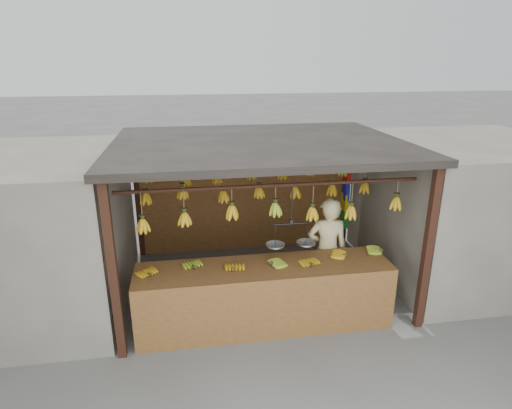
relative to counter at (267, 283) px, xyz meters
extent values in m
plane|color=#5B5B57|center=(0.11, 1.23, -0.71)|extent=(80.00, 80.00, 0.00)
cube|color=black|center=(-1.89, -0.27, 0.44)|extent=(0.10, 0.10, 2.30)
cube|color=black|center=(2.11, -0.27, 0.44)|extent=(0.10, 0.10, 2.30)
cube|color=black|center=(-1.89, 2.73, 0.44)|extent=(0.10, 0.10, 2.30)
cube|color=black|center=(2.11, 2.73, 0.44)|extent=(0.10, 0.10, 2.30)
cube|color=black|center=(0.11, 1.23, 1.64)|extent=(4.30, 3.30, 0.10)
cylinder|color=black|center=(0.11, 0.23, 1.29)|extent=(4.00, 0.05, 0.05)
cylinder|color=black|center=(0.11, 1.23, 1.29)|extent=(4.00, 0.05, 0.05)
cylinder|color=black|center=(0.11, 2.23, 1.29)|extent=(4.00, 0.05, 0.05)
cube|color=brown|center=(0.11, 2.73, 0.19)|extent=(4.00, 0.06, 1.80)
cube|color=slate|center=(-3.49, 1.23, 0.44)|extent=(3.00, 3.00, 2.30)
cube|color=slate|center=(3.71, 1.23, 0.44)|extent=(3.00, 3.00, 2.30)
cube|color=brown|center=(-0.01, 0.13, 0.15)|extent=(3.47, 0.77, 0.08)
cube|color=brown|center=(-0.01, -0.26, -0.26)|extent=(3.47, 0.04, 0.90)
cube|color=black|center=(-1.64, -0.21, -0.30)|extent=(0.07, 0.07, 0.82)
cube|color=black|center=(1.63, -0.21, -0.30)|extent=(0.07, 0.07, 0.82)
cube|color=black|center=(-1.64, 0.46, -0.30)|extent=(0.07, 0.07, 0.82)
cube|color=black|center=(1.63, 0.46, -0.30)|extent=(0.07, 0.07, 0.82)
ellipsoid|color=gold|center=(-1.50, 0.07, 0.22)|extent=(0.29, 0.30, 0.06)
ellipsoid|color=#92A523|center=(-0.94, 0.19, 0.22)|extent=(0.25, 0.29, 0.06)
ellipsoid|color=gold|center=(-0.42, 0.02, 0.22)|extent=(0.20, 0.26, 0.06)
ellipsoid|color=#92A523|center=(0.09, 0.10, 0.22)|extent=(0.28, 0.24, 0.06)
ellipsoid|color=gold|center=(0.62, 0.00, 0.22)|extent=(0.23, 0.28, 0.06)
ellipsoid|color=gold|center=(1.16, 0.21, 0.22)|extent=(0.29, 0.27, 0.06)
ellipsoid|color=#92A523|center=(1.72, 0.28, 0.22)|extent=(0.28, 0.24, 0.06)
ellipsoid|color=gold|center=(-1.55, 0.18, 0.86)|extent=(0.16, 0.16, 0.28)
ellipsoid|color=gold|center=(-1.03, 0.21, 0.91)|extent=(0.16, 0.16, 0.28)
ellipsoid|color=gold|center=(-0.43, 0.18, 0.97)|extent=(0.16, 0.16, 0.28)
ellipsoid|color=#92A523|center=(0.15, 0.22, 0.96)|extent=(0.16, 0.16, 0.28)
ellipsoid|color=gold|center=(0.66, 0.23, 0.87)|extent=(0.16, 0.16, 0.28)
ellipsoid|color=gold|center=(1.20, 0.20, 0.87)|extent=(0.16, 0.16, 0.28)
ellipsoid|color=gold|center=(1.85, 0.22, 0.96)|extent=(0.16, 0.16, 0.28)
ellipsoid|color=gold|center=(-1.60, 1.23, 0.88)|extent=(0.16, 0.16, 0.28)
ellipsoid|color=gold|center=(-1.05, 1.20, 0.95)|extent=(0.16, 0.16, 0.28)
ellipsoid|color=gold|center=(-0.44, 1.18, 0.87)|extent=(0.16, 0.16, 0.28)
ellipsoid|color=gold|center=(0.11, 1.26, 0.89)|extent=(0.16, 0.16, 0.28)
ellipsoid|color=gold|center=(0.68, 1.21, 0.87)|extent=(0.16, 0.16, 0.28)
ellipsoid|color=gold|center=(1.27, 1.21, 0.88)|extent=(0.16, 0.16, 0.28)
ellipsoid|color=gold|center=(1.85, 1.28, 0.87)|extent=(0.16, 0.16, 0.28)
ellipsoid|color=gold|center=(-1.62, 2.23, 0.94)|extent=(0.16, 0.16, 0.28)
ellipsoid|color=gold|center=(-1.00, 2.20, 0.87)|extent=(0.16, 0.16, 0.28)
ellipsoid|color=gold|center=(-0.46, 2.22, 0.87)|extent=(0.16, 0.16, 0.28)
ellipsoid|color=gold|center=(0.14, 2.26, 0.91)|extent=(0.16, 0.16, 0.28)
ellipsoid|color=gold|center=(0.70, 2.25, 0.89)|extent=(0.16, 0.16, 0.28)
ellipsoid|color=gold|center=(1.23, 2.28, 0.92)|extent=(0.16, 0.16, 0.28)
ellipsoid|color=#92A523|center=(1.83, 2.24, 0.90)|extent=(0.16, 0.16, 0.28)
cylinder|color=black|center=(0.38, 0.23, 1.02)|extent=(0.02, 0.02, 0.55)
cylinder|color=black|center=(0.38, 0.23, 0.74)|extent=(0.47, 0.02, 0.02)
cylinder|color=silver|center=(0.16, 0.23, 0.44)|extent=(0.25, 0.25, 0.02)
cylinder|color=silver|center=(0.59, 0.23, 0.44)|extent=(0.25, 0.25, 0.02)
imported|color=beige|center=(1.04, 0.63, 0.12)|extent=(0.65, 0.47, 1.65)
cube|color=red|center=(2.05, 2.58, 0.75)|extent=(0.08, 0.26, 0.34)
cube|color=#1426BF|center=(2.05, 2.58, 0.41)|extent=(0.08, 0.26, 0.34)
cube|color=yellow|center=(2.05, 2.58, 0.19)|extent=(0.08, 0.26, 0.34)
cube|color=#199926|center=(2.05, 2.58, -0.16)|extent=(0.08, 0.26, 0.34)
camera|label=1|loc=(-0.96, -4.97, 2.85)|focal=30.00mm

